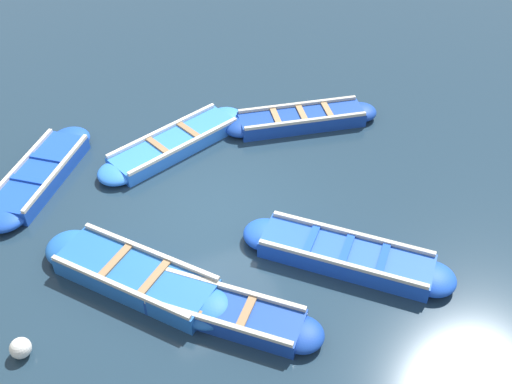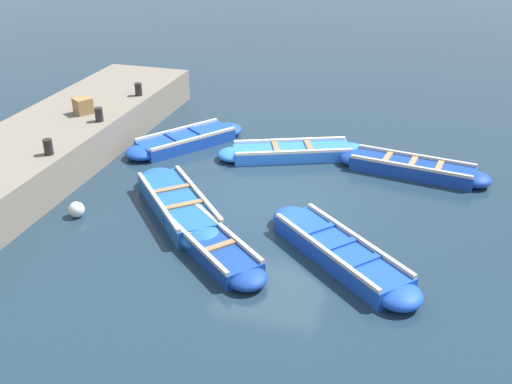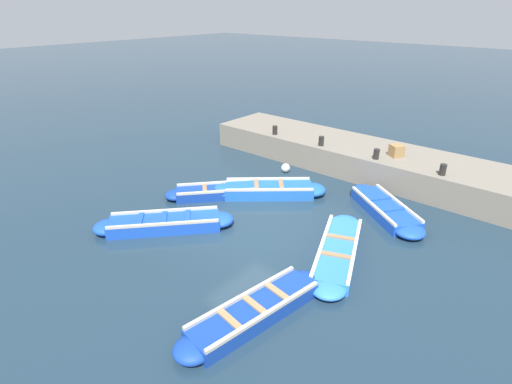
{
  "view_description": "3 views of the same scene",
  "coord_description": "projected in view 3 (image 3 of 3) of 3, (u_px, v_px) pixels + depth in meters",
  "views": [
    {
      "loc": [
        2.32,
        8.19,
        8.0
      ],
      "look_at": [
        -0.82,
        0.06,
        0.4
      ],
      "focal_mm": 42.0,
      "sensor_mm": 36.0,
      "label": 1
    },
    {
      "loc": [
        -2.95,
        11.35,
        6.16
      ],
      "look_at": [
        0.21,
        0.71,
        0.51
      ],
      "focal_mm": 42.0,
      "sensor_mm": 36.0,
      "label": 2
    },
    {
      "loc": [
        -7.51,
        -6.24,
        5.72
      ],
      "look_at": [
        0.96,
        0.97,
        0.47
      ],
      "focal_mm": 28.0,
      "sensor_mm": 36.0,
      "label": 3
    }
  ],
  "objects": [
    {
      "name": "ground_plane",
      "position": [
        260.0,
        227.0,
        11.27
      ],
      "size": [
        120.0,
        120.0,
        0.0
      ],
      "primitive_type": "plane",
      "color": "#1C303F"
    },
    {
      "name": "boat_outer_right",
      "position": [
        255.0,
        312.0,
        7.95
      ],
      "size": [
        3.71,
        1.27,
        0.38
      ],
      "color": "navy",
      "rests_on": "ground"
    },
    {
      "name": "boat_stern_in",
      "position": [
        165.0,
        223.0,
        11.13
      ],
      "size": [
        3.41,
        3.16,
        0.4
      ],
      "color": "#1947B7",
      "rests_on": "ground"
    },
    {
      "name": "boat_outer_left",
      "position": [
        338.0,
        251.0,
        9.92
      ],
      "size": [
        3.83,
        2.17,
        0.35
      ],
      "color": "blue",
      "rests_on": "ground"
    },
    {
      "name": "boat_end_of_row",
      "position": [
        385.0,
        209.0,
        11.95
      ],
      "size": [
        2.73,
        3.31,
        0.38
      ],
      "color": "#1947B7",
      "rests_on": "ground"
    },
    {
      "name": "boat_drifting",
      "position": [
        269.0,
        190.0,
        13.1
      ],
      "size": [
        3.16,
        3.41,
        0.43
      ],
      "color": "#1E59AD",
      "rests_on": "ground"
    },
    {
      "name": "boat_bow_out",
      "position": [
        216.0,
        192.0,
        13.02
      ],
      "size": [
        2.97,
        2.7,
        0.37
      ],
      "color": "navy",
      "rests_on": "ground"
    },
    {
      "name": "quay_wall",
      "position": [
        359.0,
        157.0,
        15.08
      ],
      "size": [
        2.7,
        12.15,
        0.95
      ],
      "color": "slate",
      "rests_on": "ground"
    },
    {
      "name": "bollard_north",
      "position": [
        443.0,
        170.0,
        12.2
      ],
      "size": [
        0.2,
        0.2,
        0.35
      ],
      "primitive_type": "cylinder",
      "color": "black",
      "rests_on": "quay_wall"
    },
    {
      "name": "bollard_mid_north",
      "position": [
        376.0,
        154.0,
        13.47
      ],
      "size": [
        0.2,
        0.2,
        0.35
      ],
      "primitive_type": "cylinder",
      "color": "black",
      "rests_on": "quay_wall"
    },
    {
      "name": "bollard_mid_south",
      "position": [
        321.0,
        141.0,
        14.75
      ],
      "size": [
        0.2,
        0.2,
        0.35
      ],
      "primitive_type": "cylinder",
      "color": "black",
      "rests_on": "quay_wall"
    },
    {
      "name": "bollard_south",
      "position": [
        275.0,
        130.0,
        16.02
      ],
      "size": [
        0.2,
        0.2,
        0.35
      ],
      "primitive_type": "cylinder",
      "color": "black",
      "rests_on": "quay_wall"
    },
    {
      "name": "wooden_crate",
      "position": [
        396.0,
        151.0,
        13.7
      ],
      "size": [
        0.56,
        0.56,
        0.4
      ],
      "primitive_type": "cube",
      "rotation": [
        0.0,
        0.0,
        0.97
      ],
      "color": "olive",
      "rests_on": "quay_wall"
    },
    {
      "name": "buoy_orange_near",
      "position": [
        286.0,
        168.0,
        14.91
      ],
      "size": [
        0.33,
        0.33,
        0.33
      ],
      "primitive_type": "sphere",
      "color": "silver",
      "rests_on": "ground"
    }
  ]
}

